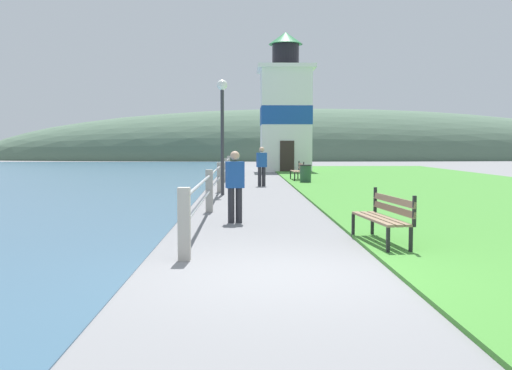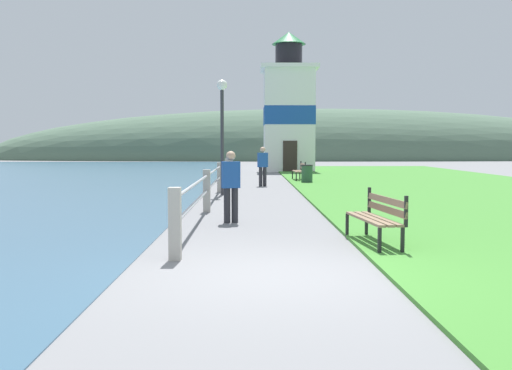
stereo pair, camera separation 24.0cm
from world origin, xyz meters
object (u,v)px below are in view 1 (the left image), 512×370
park_bench_midway (298,170)px  lamp_post (222,115)px  lighthouse (285,112)px  trash_bin (306,174)px  park_bench_near (385,215)px  person_by_railing (262,165)px  person_strolling (235,184)px

park_bench_midway → lamp_post: (-3.35, -7.57, 2.20)m
lighthouse → lamp_post: bearing=-100.9°
trash_bin → lamp_post: size_ratio=0.21×
park_bench_midway → lamp_post: lamp_post is taller
park_bench_near → trash_bin: size_ratio=2.23×
lighthouse → trash_bin: (0.03, -12.23, -3.48)m
park_bench_near → person_by_railing: 14.28m
lighthouse → lamp_post: lighthouse is taller
park_bench_near → person_strolling: size_ratio=1.18×
lighthouse → person_strolling: bearing=-96.7°
park_bench_near → lamp_post: (-3.15, 10.06, 2.20)m
park_bench_near → person_strolling: person_strolling is taller
lamp_post → person_by_railing: bearing=70.2°
park_bench_midway → park_bench_near: bearing=87.7°
park_bench_near → trash_bin: bearing=-97.8°
person_by_railing → lamp_post: 4.75m
trash_bin → lighthouse: bearing=90.1°
park_bench_midway → trash_bin: park_bench_midway is taller
park_bench_near → person_by_railing: size_ratio=1.14×
lighthouse → person_strolling: 25.52m
park_bench_near → trash_bin: park_bench_near is taller
person_by_railing → trash_bin: size_ratio=1.96×
park_bench_near → lamp_post: lamp_post is taller
park_bench_near → person_by_railing: person_by_railing is taller
person_strolling → park_bench_midway: bearing=-24.2°
trash_bin → lamp_post: lamp_post is taller
park_bench_midway → lighthouse: bearing=-92.4°
lighthouse → park_bench_midway: bearing=-90.7°
park_bench_near → park_bench_midway: bearing=-97.2°
park_bench_near → park_bench_midway: (0.20, 17.63, -0.00)m
person_strolling → park_bench_near: bearing=-151.9°
person_strolling → person_by_railing: size_ratio=0.97×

